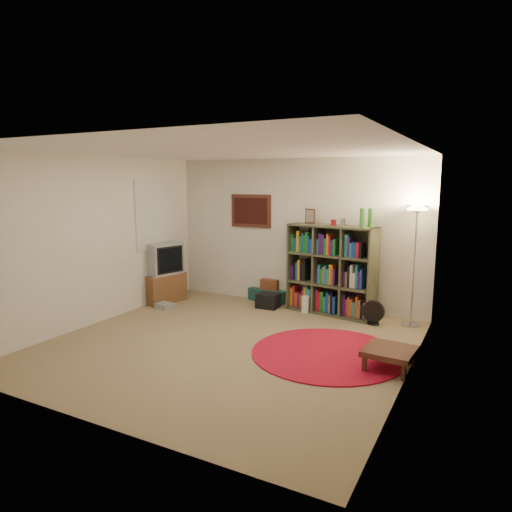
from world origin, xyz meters
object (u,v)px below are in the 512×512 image
at_px(bookshelf, 330,271).
at_px(side_table, 390,352).
at_px(suitcase, 270,295).
at_px(floor_lamp, 416,226).
at_px(tv_stand, 162,273).
at_px(floor_fan, 373,313).

xyz_separation_m(bookshelf, side_table, (1.33, -1.84, -0.49)).
distance_m(bookshelf, suitcase, 1.34).
bearing_deg(floor_lamp, tv_stand, -171.73).
height_order(tv_stand, side_table, tv_stand).
relative_size(floor_lamp, tv_stand, 1.69).
distance_m(floor_fan, suitcase, 2.04).
distance_m(bookshelf, floor_fan, 0.98).
xyz_separation_m(bookshelf, floor_lamp, (1.29, -0.05, 0.79)).
relative_size(floor_lamp, floor_fan, 4.79).
height_order(floor_lamp, tv_stand, floor_lamp).
bearing_deg(side_table, bookshelf, 125.79).
bearing_deg(floor_fan, suitcase, 167.42).
distance_m(floor_lamp, side_table, 2.20).
xyz_separation_m(bookshelf, floor_fan, (0.78, -0.29, -0.51)).
xyz_separation_m(tv_stand, suitcase, (1.69, 0.88, -0.40)).
relative_size(suitcase, side_table, 1.37).
bearing_deg(suitcase, side_table, -18.19).
bearing_deg(floor_fan, bookshelf, 161.78).
bearing_deg(suitcase, bookshelf, 10.51).
xyz_separation_m(suitcase, side_table, (2.52, -2.07, 0.10)).
height_order(floor_lamp, floor_fan, floor_lamp).
bearing_deg(tv_stand, floor_lamp, 23.96).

